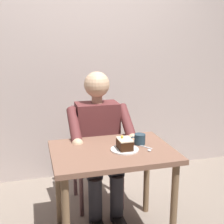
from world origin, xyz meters
The scene contains 8 objects.
cafe_rear_panel centered at (0.00, -1.21, 1.50)m, with size 6.40×0.12×3.00m, color #BEACA5.
dining_table centered at (0.00, 0.00, 0.60)m, with size 0.87×0.63×0.71m.
chair centered at (0.00, -0.59, 0.49)m, with size 0.42×0.42×0.89m.
seated_person centered at (0.00, -0.42, 0.63)m, with size 0.53×0.58×1.21m.
dessert_plate centered at (-0.08, 0.04, 0.72)m, with size 0.20×0.20×0.01m, color white.
cake_slice centered at (-0.08, 0.04, 0.76)m, with size 0.09×0.13×0.09m.
coffee_cup centered at (-0.22, -0.05, 0.75)m, with size 0.12×0.08×0.08m.
dessert_spoon centered at (-0.24, 0.06, 0.72)m, with size 0.07×0.14×0.01m.
Camera 1 is at (0.53, 1.93, 1.49)m, focal length 47.93 mm.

